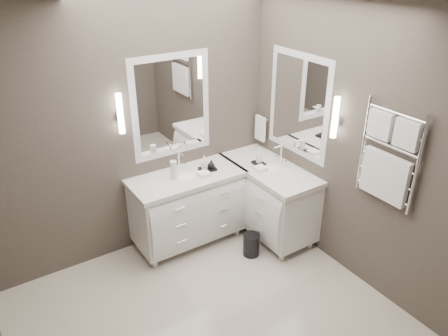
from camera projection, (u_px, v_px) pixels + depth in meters
floor at (212, 326)px, 3.92m from camera, size 3.20×3.00×0.01m
ceiling at (206, 6)px, 2.69m from camera, size 3.20×3.00×0.01m
wall_back at (132, 132)px, 4.43m from camera, size 3.20×0.01×2.70m
wall_front at (366, 323)px, 2.18m from camera, size 3.20×0.01×2.70m
wall_right at (355, 148)px, 4.09m from camera, size 0.01×3.00×2.70m
vanity_back at (188, 204)px, 4.83m from camera, size 1.24×0.59×0.97m
vanity_right at (268, 195)px, 5.01m from camera, size 0.59×1.24×0.97m
mirror_back at (172, 106)px, 4.54m from camera, size 0.90×0.02×1.10m
mirror_right at (298, 105)px, 4.59m from camera, size 0.02×0.90×1.10m
sconce_back at (120, 114)px, 4.20m from camera, size 0.06×0.06×0.40m
sconce_right at (335, 118)px, 4.10m from camera, size 0.06×0.06×0.40m
towel_bar_corner at (260, 128)px, 5.17m from camera, size 0.03×0.22×0.30m
towel_ladder at (388, 161)px, 3.74m from camera, size 0.06×0.58×0.90m
waste_bin at (251, 245)px, 4.77m from camera, size 0.22×0.22×0.25m
amenity_tray_back at (208, 169)px, 4.77m from camera, size 0.19×0.15×0.03m
amenity_tray_right at (259, 164)px, 4.89m from camera, size 0.13×0.17×0.02m
water_bottle at (174, 170)px, 4.56m from camera, size 0.08×0.08×0.20m
soap_bottle_a at (204, 162)px, 4.73m from camera, size 0.08×0.08×0.14m
soap_bottle_b at (211, 164)px, 4.73m from camera, size 0.10×0.10×0.10m
soap_bottle_c at (259, 155)px, 4.85m from camera, size 0.08×0.08×0.18m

